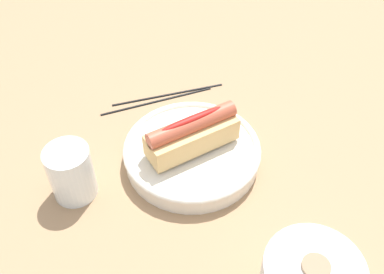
{
  "coord_description": "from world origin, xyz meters",
  "views": [
    {
      "loc": [
        0.14,
        0.49,
        0.56
      ],
      "look_at": [
        -0.02,
        0.02,
        0.06
      ],
      "focal_mm": 41.6,
      "sensor_mm": 36.0,
      "label": 1
    }
  ],
  "objects_px": {
    "hotdog_front": "(192,133)",
    "serving_bowl": "(192,153)",
    "chopstick_far": "(168,94)",
    "chopstick_near": "(155,101)",
    "water_glass": "(72,175)"
  },
  "relations": [
    {
      "from": "hotdog_front",
      "to": "serving_bowl",
      "type": "bearing_deg",
      "value": -63.43
    },
    {
      "from": "serving_bowl",
      "to": "chopstick_far",
      "type": "xyz_separation_m",
      "value": [
        -0.01,
        -0.18,
        -0.02
      ]
    },
    {
      "from": "chopstick_far",
      "to": "chopstick_near",
      "type": "bearing_deg",
      "value": 23.47
    },
    {
      "from": "chopstick_near",
      "to": "chopstick_far",
      "type": "bearing_deg",
      "value": -160.64
    },
    {
      "from": "chopstick_far",
      "to": "hotdog_front",
      "type": "bearing_deg",
      "value": 88.41
    },
    {
      "from": "serving_bowl",
      "to": "chopstick_far",
      "type": "bearing_deg",
      "value": -93.25
    },
    {
      "from": "serving_bowl",
      "to": "chopstick_far",
      "type": "relative_size",
      "value": 1.02
    },
    {
      "from": "serving_bowl",
      "to": "water_glass",
      "type": "relative_size",
      "value": 2.5
    },
    {
      "from": "serving_bowl",
      "to": "water_glass",
      "type": "bearing_deg",
      "value": 1.22
    },
    {
      "from": "water_glass",
      "to": "chopstick_far",
      "type": "height_order",
      "value": "water_glass"
    },
    {
      "from": "water_glass",
      "to": "hotdog_front",
      "type": "bearing_deg",
      "value": -178.78
    },
    {
      "from": "chopstick_near",
      "to": "chopstick_far",
      "type": "relative_size",
      "value": 1.0
    },
    {
      "from": "chopstick_far",
      "to": "water_glass",
      "type": "bearing_deg",
      "value": 43.25
    },
    {
      "from": "water_glass",
      "to": "chopstick_far",
      "type": "distance_m",
      "value": 0.27
    },
    {
      "from": "hotdog_front",
      "to": "chopstick_far",
      "type": "distance_m",
      "value": 0.19
    }
  ]
}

